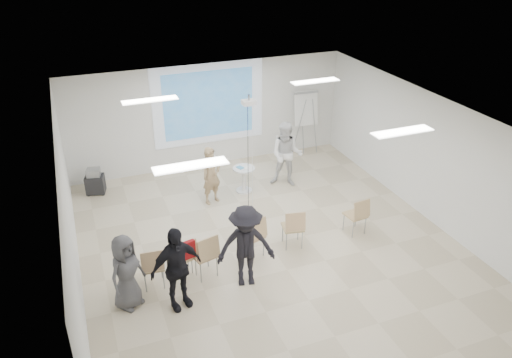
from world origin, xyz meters
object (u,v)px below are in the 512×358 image
object	(u,v)px
player_left	(211,172)
audience_outer	(125,268)
pedestal_table	(244,178)
chair_far_left	(153,265)
chair_center	(254,234)
chair_left_mid	(185,255)
av_cart	(95,182)
chair_right_inner	(294,226)
flipchart_easel	(306,109)
chair_left_inner	(206,253)
audience_mid	(246,241)
player_right	(287,151)
audience_left	(176,263)
chair_right_far	(358,213)
laptop	(203,252)

from	to	relation	value
player_left	audience_outer	world-z (taller)	player_left
pedestal_table	chair_far_left	bearing A→B (deg)	-134.09
chair_far_left	chair_center	distance (m)	2.19
chair_left_mid	av_cart	bearing A→B (deg)	94.03
chair_right_inner	chair_center	bearing A→B (deg)	-167.78
flipchart_easel	chair_left_inner	bearing A→B (deg)	-129.57
chair_right_inner	player_left	bearing A→B (deg)	123.25
player_left	av_cart	size ratio (longest dim) A/B	2.39
chair_center	audience_mid	xyz separation A→B (m)	(-0.44, -0.75, 0.40)
player_right	audience_outer	world-z (taller)	player_right
audience_left	audience_outer	xyz separation A→B (m)	(-0.85, 0.35, -0.12)
flipchart_easel	av_cart	distance (m)	6.33
audience_outer	flipchart_easel	size ratio (longest dim) A/B	0.85
chair_far_left	chair_right_far	distance (m)	4.69
player_left	chair_left_mid	distance (m)	3.07
chair_left_inner	chair_right_inner	bearing A→B (deg)	-5.24
player_left	audience_outer	bearing A→B (deg)	-149.39
chair_left_inner	audience_mid	bearing A→B (deg)	-48.12
chair_far_left	chair_right_inner	world-z (taller)	chair_right_inner
player_left	flipchart_easel	bearing A→B (deg)	6.92
chair_right_far	audience_outer	world-z (taller)	audience_outer
chair_left_inner	laptop	world-z (taller)	chair_left_inner
pedestal_table	audience_mid	size ratio (longest dim) A/B	0.38
player_left	chair_right_inner	distance (m)	2.81
audience_left	pedestal_table	bearing A→B (deg)	40.99
player_right	chair_left_inner	size ratio (longest dim) A/B	2.01
chair_far_left	chair_left_inner	world-z (taller)	chair_left_inner
player_right	chair_right_inner	distance (m)	2.99
player_right	flipchart_easel	size ratio (longest dim) A/B	0.99
laptop	chair_center	bearing A→B (deg)	175.14
laptop	flipchart_easel	world-z (taller)	flipchart_easel
chair_left_mid	chair_right_inner	distance (m)	2.44
audience_outer	flipchart_easel	xyz separation A→B (m)	(6.04, 4.98, 0.62)
laptop	audience_outer	xyz separation A→B (m)	(-1.55, -0.39, 0.31)
laptop	player_left	bearing A→B (deg)	-123.59
flipchart_easel	av_cart	size ratio (longest dim) A/B	2.80
chair_right_far	audience_left	size ratio (longest dim) A/B	0.48
pedestal_table	player_left	size ratio (longest dim) A/B	0.44
chair_center	laptop	distance (m)	1.16
chair_left_mid	audience_left	bearing A→B (deg)	-127.15
flipchart_easel	chair_center	bearing A→B (deg)	-123.15
player_left	laptop	bearing A→B (deg)	-130.34
chair_left_inner	audience_mid	distance (m)	0.91
chair_far_left	audience_left	world-z (taller)	audience_left
player_left	audience_mid	world-z (taller)	audience_mid
pedestal_table	flipchart_easel	size ratio (longest dim) A/B	0.38
chair_left_inner	av_cart	xyz separation A→B (m)	(-1.76, 4.44, -0.26)
chair_left_inner	laptop	xyz separation A→B (m)	(-0.02, 0.10, -0.05)
pedestal_table	chair_right_far	distance (m)	3.32
audience_mid	chair_left_mid	bearing A→B (deg)	161.44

